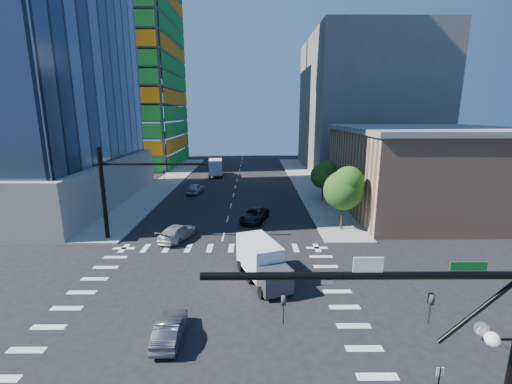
{
  "coord_description": "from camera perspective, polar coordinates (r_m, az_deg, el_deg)",
  "views": [
    {
      "loc": [
        3.1,
        -20.87,
        12.31
      ],
      "look_at": [
        3.3,
        8.0,
        5.61
      ],
      "focal_mm": 24.0,
      "sensor_mm": 36.0,
      "label": 1
    }
  ],
  "objects": [
    {
      "name": "road_markings",
      "position": [
        24.42,
        -8.0,
        -17.32
      ],
      "size": [
        20.0,
        20.0,
        0.01
      ],
      "primitive_type": "cube",
      "color": "silver",
      "rests_on": "ground"
    },
    {
      "name": "car_nb_far",
      "position": [
        39.79,
        -0.24,
        -3.83
      ],
      "size": [
        3.86,
        5.8,
        1.48
      ],
      "primitive_type": "imported",
      "rotation": [
        0.0,
        0.0,
        -0.29
      ],
      "color": "black",
      "rests_on": "ground"
    },
    {
      "name": "sidewalk_nw",
      "position": [
        64.01,
        -14.51,
        1.63
      ],
      "size": [
        5.0,
        60.0,
        0.15
      ],
      "primitive_type": "cube",
      "color": "gray",
      "rests_on": "ground"
    },
    {
      "name": "signal_mast_se",
      "position": [
        14.05,
        34.48,
        -20.76
      ],
      "size": [
        10.51,
        2.48,
        9.0
      ],
      "color": "black",
      "rests_on": "sidewalk_se"
    },
    {
      "name": "car_sb_near",
      "position": [
        35.05,
        -12.87,
        -6.54
      ],
      "size": [
        3.74,
        5.53,
        1.49
      ],
      "primitive_type": "imported",
      "rotation": [
        0.0,
        0.0,
        2.79
      ],
      "color": "silver",
      "rests_on": "ground"
    },
    {
      "name": "box_truck_far",
      "position": [
        68.78,
        -6.75,
        3.92
      ],
      "size": [
        3.39,
        6.66,
        3.36
      ],
      "rotation": [
        0.0,
        0.0,
        3.25
      ],
      "color": "black",
      "rests_on": "ground"
    },
    {
      "name": "commercial_building",
      "position": [
        48.65,
        26.41,
        3.43
      ],
      "size": [
        20.5,
        22.5,
        10.6
      ],
      "color": "tan",
      "rests_on": "ground"
    },
    {
      "name": "construction_building",
      "position": [
        89.1,
        -21.83,
        20.12
      ],
      "size": [
        25.16,
        34.5,
        70.6
      ],
      "color": "slate",
      "rests_on": "ground"
    },
    {
      "name": "tree_north",
      "position": [
        48.51,
        11.3,
        2.94
      ],
      "size": [
        3.54,
        3.52,
        5.78
      ],
      "color": "#382316",
      "rests_on": "sidewalk_ne"
    },
    {
      "name": "tree_south",
      "position": [
        36.85,
        14.59,
        0.71
      ],
      "size": [
        4.16,
        4.16,
        6.82
      ],
      "color": "#382316",
      "rests_on": "sidewalk_ne"
    },
    {
      "name": "box_truck_near",
      "position": [
        25.87,
        1.28,
        -12.15
      ],
      "size": [
        4.16,
        6.02,
        2.91
      ],
      "rotation": [
        0.0,
        0.0,
        0.36
      ],
      "color": "black",
      "rests_on": "ground"
    },
    {
      "name": "car_sb_mid",
      "position": [
        54.11,
        -10.08,
        0.59
      ],
      "size": [
        2.54,
        4.94,
        1.61
      ],
      "primitive_type": "imported",
      "rotation": [
        0.0,
        0.0,
        3.0
      ],
      "color": "#A0A2A8",
      "rests_on": "ground"
    },
    {
      "name": "bg_building_ne",
      "position": [
        79.56,
        17.59,
        13.7
      ],
      "size": [
        24.0,
        30.0,
        28.0
      ],
      "primitive_type": "cube",
      "color": "#615C57",
      "rests_on": "ground"
    },
    {
      "name": "ground",
      "position": [
        24.42,
        -8.0,
        -17.33
      ],
      "size": [
        160.0,
        160.0,
        0.0
      ],
      "primitive_type": "plane",
      "color": "black",
      "rests_on": "ground"
    },
    {
      "name": "signal_mast_nw",
      "position": [
        35.58,
        -22.0,
        1.06
      ],
      "size": [
        10.2,
        0.4,
        9.0
      ],
      "color": "black",
      "rests_on": "sidewalk_nw"
    },
    {
      "name": "car_sb_cross",
      "position": [
        20.95,
        -14.18,
        -21.22
      ],
      "size": [
        1.43,
        3.89,
        1.27
      ],
      "primitive_type": "imported",
      "rotation": [
        0.0,
        0.0,
        3.16
      ],
      "color": "#57565C",
      "rests_on": "ground"
    },
    {
      "name": "sidewalk_ne",
      "position": [
        62.79,
        8.21,
        1.7
      ],
      "size": [
        5.0,
        60.0,
        0.15
      ],
      "primitive_type": "cube",
      "color": "gray",
      "rests_on": "ground"
    }
  ]
}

